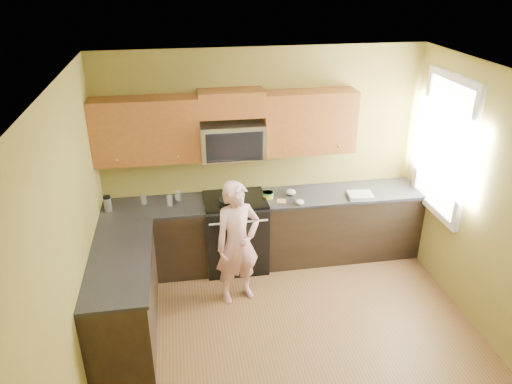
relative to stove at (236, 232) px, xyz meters
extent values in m
plane|color=brown|center=(0.40, -1.68, -0.47)|extent=(4.00, 4.00, 0.00)
plane|color=white|center=(0.40, -1.68, 2.23)|extent=(4.00, 4.00, 0.00)
plane|color=olive|center=(0.40, 0.32, 0.88)|extent=(4.00, 0.00, 4.00)
plane|color=olive|center=(-1.60, -1.68, 0.88)|extent=(0.00, 4.00, 4.00)
plane|color=olive|center=(2.40, -1.68, 0.88)|extent=(0.00, 4.00, 4.00)
cube|color=black|center=(0.40, 0.02, -0.03)|extent=(4.00, 0.60, 0.88)
cube|color=black|center=(-1.30, -1.08, -0.03)|extent=(0.60, 1.60, 0.88)
cube|color=black|center=(0.40, 0.01, 0.43)|extent=(4.00, 0.62, 0.04)
cube|color=black|center=(-1.29, -1.08, 0.43)|extent=(0.62, 1.60, 0.04)
cube|color=brown|center=(0.00, 0.16, 1.62)|extent=(0.76, 0.33, 0.30)
imported|color=#DE6F72|center=(-0.06, -0.69, 0.26)|extent=(0.62, 0.50, 1.47)
cube|color=#B27F47|center=(0.56, -0.13, 0.45)|extent=(0.13, 0.13, 0.01)
ellipsoid|color=silver|center=(0.76, -0.23, 0.48)|extent=(0.11, 0.12, 0.06)
ellipsoid|color=silver|center=(0.72, 0.05, 0.48)|extent=(0.16, 0.16, 0.07)
cube|color=silver|center=(1.55, -0.17, 0.47)|extent=(0.32, 0.27, 0.05)
cylinder|color=silver|center=(-0.68, 0.14, 0.51)|extent=(0.08, 0.08, 0.12)
cylinder|color=silver|center=(-1.10, 0.11, 0.51)|extent=(0.08, 0.08, 0.12)
cylinder|color=silver|center=(-0.79, 0.01, 0.51)|extent=(0.09, 0.09, 0.12)
camera|label=1|loc=(-0.63, -5.28, 3.11)|focal=33.97mm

